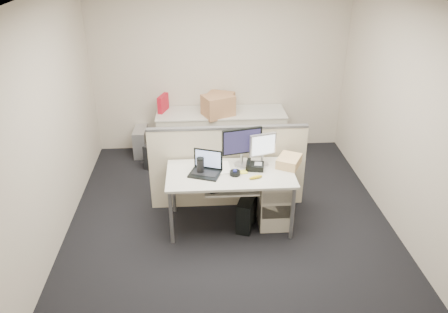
{
  "coord_description": "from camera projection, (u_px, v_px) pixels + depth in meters",
  "views": [
    {
      "loc": [
        -0.36,
        -4.46,
        3.25
      ],
      "look_at": [
        -0.07,
        0.15,
        0.87
      ],
      "focal_mm": 35.0,
      "sensor_mm": 36.0,
      "label": 1
    }
  ],
  "objects": [
    {
      "name": "sticky_pad",
      "position": [
        244.0,
        172.0,
        5.14
      ],
      "size": [
        0.1,
        0.1,
        0.01
      ],
      "primitive_type": "cube",
      "rotation": [
        0.0,
        0.0,
        0.2
      ],
      "color": "#FFFB43",
      "rests_on": "desk"
    },
    {
      "name": "floor",
      "position": [
        230.0,
        224.0,
        5.47
      ],
      "size": [
        4.0,
        4.5,
        0.01
      ],
      "primitive_type": "cube",
      "color": "black",
      "rests_on": "ground"
    },
    {
      "name": "pc_tower_desk",
      "position": [
        247.0,
        212.0,
        5.34
      ],
      "size": [
        0.3,
        0.46,
        0.4
      ],
      "primitive_type": "cube",
      "rotation": [
        0.0,
        0.0,
        -0.33
      ],
      "color": "black",
      "rests_on": "floor"
    },
    {
      "name": "red_binder",
      "position": [
        163.0,
        104.0,
        6.82
      ],
      "size": [
        0.16,
        0.31,
        0.28
      ],
      "primitive_type": "cube",
      "rotation": [
        0.0,
        0.0,
        -0.33
      ],
      "color": "#B11022",
      "rests_on": "back_counter"
    },
    {
      "name": "travel_mug",
      "position": [
        200.0,
        166.0,
        5.09
      ],
      "size": [
        0.09,
        0.09,
        0.18
      ],
      "primitive_type": "cylinder",
      "rotation": [
        0.0,
        0.0,
        0.07
      ],
      "color": "black",
      "rests_on": "desk"
    },
    {
      "name": "drawer_pedestal",
      "position": [
        274.0,
        198.0,
        5.39
      ],
      "size": [
        0.4,
        0.55,
        0.65
      ],
      "primitive_type": "cube",
      "color": "#ACA894",
      "rests_on": "floor"
    },
    {
      "name": "manila_folders",
      "position": [
        289.0,
        161.0,
        5.27
      ],
      "size": [
        0.36,
        0.39,
        0.12
      ],
      "primitive_type": "cube",
      "rotation": [
        0.0,
        0.0,
        -0.48
      ],
      "color": "#F2C782",
      "rests_on": "desk"
    },
    {
      "name": "wall_front",
      "position": [
        257.0,
        259.0,
        2.85
      ],
      "size": [
        4.0,
        0.02,
        2.7
      ],
      "primitive_type": "cube",
      "color": "beige",
      "rests_on": "ground"
    },
    {
      "name": "monitor_main",
      "position": [
        242.0,
        147.0,
        5.19
      ],
      "size": [
        0.52,
        0.29,
        0.49
      ],
      "primitive_type": "cube",
      "rotation": [
        0.0,
        0.0,
        0.22
      ],
      "color": "black",
      "rests_on": "desk"
    },
    {
      "name": "banana",
      "position": [
        256.0,
        177.0,
        5.0
      ],
      "size": [
        0.17,
        0.09,
        0.04
      ],
      "primitive_type": "ellipsoid",
      "rotation": [
        0.0,
        0.0,
        0.3
      ],
      "color": "gold",
      "rests_on": "desk"
    },
    {
      "name": "wall_left",
      "position": [
        47.0,
        129.0,
        4.73
      ],
      "size": [
        0.02,
        4.5,
        2.7
      ],
      "primitive_type": "cube",
      "color": "beige",
      "rests_on": "ground"
    },
    {
      "name": "cubicle_partition",
      "position": [
        228.0,
        168.0,
        5.61
      ],
      "size": [
        2.0,
        0.06,
        1.1
      ],
      "primitive_type": "cube",
      "color": "beige",
      "rests_on": "floor"
    },
    {
      "name": "pc_tower_spare_silver",
      "position": [
        141.0,
        141.0,
        7.09
      ],
      "size": [
        0.21,
        0.48,
        0.44
      ],
      "primitive_type": "cube",
      "rotation": [
        0.0,
        0.0,
        -0.04
      ],
      "color": "#B7B7BC",
      "rests_on": "floor"
    },
    {
      "name": "wall_right",
      "position": [
        406.0,
        120.0,
        4.96
      ],
      "size": [
        0.02,
        4.5,
        2.7
      ],
      "primitive_type": "cube",
      "color": "beige",
      "rests_on": "ground"
    },
    {
      "name": "keyboard",
      "position": [
        227.0,
        185.0,
        5.04
      ],
      "size": [
        0.5,
        0.33,
        0.03
      ],
      "primitive_type": "cube",
      "rotation": [
        0.0,
        0.0,
        0.38
      ],
      "color": "black",
      "rests_on": "keyboard_tray"
    },
    {
      "name": "monitor_small",
      "position": [
        263.0,
        150.0,
        5.22
      ],
      "size": [
        0.36,
        0.25,
        0.4
      ],
      "primitive_type": "cube",
      "rotation": [
        0.0,
        0.0,
        0.27
      ],
      "color": "#B7B7BC",
      "rests_on": "desk"
    },
    {
      "name": "paper_stack",
      "position": [
        220.0,
        168.0,
        5.23
      ],
      "size": [
        0.27,
        0.33,
        0.01
      ],
      "primitive_type": "cube",
      "rotation": [
        0.0,
        0.0,
        0.09
      ],
      "color": "white",
      "rests_on": "desk"
    },
    {
      "name": "cardboard_box_left",
      "position": [
        218.0,
        106.0,
        6.66
      ],
      "size": [
        0.54,
        0.48,
        0.33
      ],
      "primitive_type": "cube",
      "rotation": [
        0.0,
        0.0,
        0.42
      ],
      "color": "#B47850",
      "rests_on": "back_counter"
    },
    {
      "name": "trackball",
      "position": [
        235.0,
        173.0,
        5.08
      ],
      "size": [
        0.14,
        0.14,
        0.05
      ],
      "primitive_type": "cylinder",
      "rotation": [
        0.0,
        0.0,
        -0.12
      ],
      "color": "black",
      "rests_on": "desk"
    },
    {
      "name": "pc_tower_spare_dark",
      "position": [
        155.0,
        153.0,
        6.76
      ],
      "size": [
        0.32,
        0.45,
        0.39
      ],
      "primitive_type": "cube",
      "rotation": [
        0.0,
        0.0,
        -0.39
      ],
      "color": "black",
      "rests_on": "floor"
    },
    {
      "name": "back_counter",
      "position": [
        221.0,
        134.0,
        7.01
      ],
      "size": [
        2.0,
        0.6,
        0.72
      ],
      "primitive_type": "cube",
      "color": "#ACA894",
      "rests_on": "floor"
    },
    {
      "name": "cardboard_box_right",
      "position": [
        220.0,
        102.0,
        6.89
      ],
      "size": [
        0.48,
        0.43,
        0.29
      ],
      "primitive_type": "cube",
      "rotation": [
        0.0,
        0.0,
        -0.38
      ],
      "color": "#B47850",
      "rests_on": "back_counter"
    },
    {
      "name": "keyboard_tray",
      "position": [
        232.0,
        189.0,
        5.02
      ],
      "size": [
        0.62,
        0.32,
        0.02
      ],
      "primitive_type": "cube",
      "color": "#BBB7AE",
      "rests_on": "desk"
    },
    {
      "name": "laptop",
      "position": [
        205.0,
        165.0,
        5.04
      ],
      "size": [
        0.42,
        0.37,
        0.26
      ],
      "primitive_type": "cube",
      "rotation": [
        0.0,
        0.0,
        -0.35
      ],
      "color": "black",
      "rests_on": "desk"
    },
    {
      "name": "cellphone",
      "position": [
        217.0,
        165.0,
        5.29
      ],
      "size": [
        0.08,
        0.1,
        0.01
      ],
      "primitive_type": "cube",
      "rotation": [
        0.0,
        0.0,
        0.43
      ],
      "color": "black",
      "rests_on": "desk"
    },
    {
      "name": "wall_back",
      "position": [
        220.0,
        68.0,
        6.84
      ],
      "size": [
        4.0,
        0.02,
        2.7
      ],
      "primitive_type": "cube",
      "color": "beige",
      "rests_on": "ground"
    },
    {
      "name": "desk",
      "position": [
        230.0,
        178.0,
        5.16
      ],
      "size": [
        1.5,
        0.75,
        0.73
      ],
      "color": "#BBB7AE",
      "rests_on": "floor"
    },
    {
      "name": "desk_phone",
      "position": [
        255.0,
        166.0,
        5.2
      ],
      "size": [
        0.24,
        0.21,
        0.07
      ],
      "primitive_type": "cube",
      "rotation": [
        0.0,
        0.0,
        -0.18
      ],
      "color": "black",
      "rests_on": "desk"
    }
  ]
}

